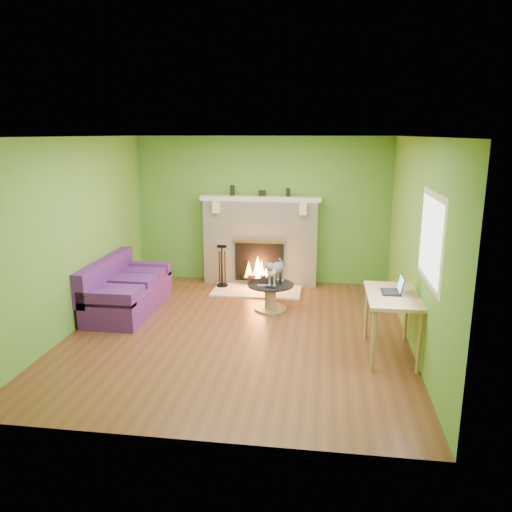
{
  "coord_description": "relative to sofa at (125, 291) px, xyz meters",
  "views": [
    {
      "loc": [
        1.11,
        -6.28,
        2.64
      ],
      "look_at": [
        0.18,
        0.4,
        0.98
      ],
      "focal_mm": 35.0,
      "sensor_mm": 36.0,
      "label": 1
    }
  ],
  "objects": [
    {
      "name": "floor",
      "position": [
        1.86,
        -0.63,
        -0.31
      ],
      "size": [
        5.0,
        5.0,
        0.0
      ],
      "primitive_type": "plane",
      "color": "brown",
      "rests_on": "ground"
    },
    {
      "name": "ceiling",
      "position": [
        1.86,
        -0.63,
        2.29
      ],
      "size": [
        5.0,
        5.0,
        0.0
      ],
      "primitive_type": "plane",
      "rotation": [
        3.14,
        0.0,
        0.0
      ],
      "color": "white",
      "rests_on": "wall_back"
    },
    {
      "name": "wall_back",
      "position": [
        1.86,
        1.87,
        0.99
      ],
      "size": [
        5.0,
        0.0,
        5.0
      ],
      "primitive_type": "plane",
      "rotation": [
        1.57,
        0.0,
        0.0
      ],
      "color": "#589932",
      "rests_on": "floor"
    },
    {
      "name": "wall_front",
      "position": [
        1.86,
        -3.13,
        0.99
      ],
      "size": [
        5.0,
        0.0,
        5.0
      ],
      "primitive_type": "plane",
      "rotation": [
        -1.57,
        0.0,
        0.0
      ],
      "color": "#589932",
      "rests_on": "floor"
    },
    {
      "name": "wall_left",
      "position": [
        -0.39,
        -0.63,
        0.99
      ],
      "size": [
        0.0,
        5.0,
        5.0
      ],
      "primitive_type": "plane",
      "rotation": [
        1.57,
        0.0,
        1.57
      ],
      "color": "#589932",
      "rests_on": "floor"
    },
    {
      "name": "wall_right",
      "position": [
        4.11,
        -0.63,
        0.99
      ],
      "size": [
        0.0,
        5.0,
        5.0
      ],
      "primitive_type": "plane",
      "rotation": [
        1.57,
        0.0,
        -1.57
      ],
      "color": "#589932",
      "rests_on": "floor"
    },
    {
      "name": "window_frame",
      "position": [
        4.1,
        -1.53,
        1.24
      ],
      "size": [
        0.0,
        1.2,
        1.2
      ],
      "primitive_type": "plane",
      "rotation": [
        1.57,
        0.0,
        -1.57
      ],
      "color": "silver",
      "rests_on": "wall_right"
    },
    {
      "name": "window_pane",
      "position": [
        4.09,
        -1.53,
        1.24
      ],
      "size": [
        0.0,
        1.06,
        1.06
      ],
      "primitive_type": "plane",
      "rotation": [
        1.57,
        0.0,
        -1.57
      ],
      "color": "white",
      "rests_on": "wall_right"
    },
    {
      "name": "fireplace",
      "position": [
        1.86,
        1.69,
        0.47
      ],
      "size": [
        2.1,
        0.46,
        1.58
      ],
      "color": "beige",
      "rests_on": "floor"
    },
    {
      "name": "hearth",
      "position": [
        1.86,
        1.17,
        -0.29
      ],
      "size": [
        1.5,
        0.75,
        0.03
      ],
      "primitive_type": "cube",
      "color": "beige",
      "rests_on": "floor"
    },
    {
      "name": "mantel",
      "position": [
        1.86,
        1.67,
        1.23
      ],
      "size": [
        2.1,
        0.28,
        0.08
      ],
      "primitive_type": "cube",
      "color": "beige",
      "rests_on": "fireplace"
    },
    {
      "name": "sofa",
      "position": [
        0.0,
        0.0,
        0.0
      ],
      "size": [
        0.85,
        1.77,
        0.79
      ],
      "color": "#43195F",
      "rests_on": "floor"
    },
    {
      "name": "coffee_table",
      "position": [
        2.19,
        0.35,
        -0.07
      ],
      "size": [
        0.71,
        0.71,
        0.4
      ],
      "color": "tan",
      "rests_on": "floor"
    },
    {
      "name": "desk",
      "position": [
        3.81,
        -1.08,
        0.38
      ],
      "size": [
        0.61,
        1.05,
        0.78
      ],
      "color": "tan",
      "rests_on": "floor"
    },
    {
      "name": "cat",
      "position": [
        2.27,
        0.4,
        0.29
      ],
      "size": [
        0.41,
        0.66,
        0.39
      ],
      "primitive_type": null,
      "rotation": [
        0.0,
        0.0,
        -0.32
      ],
      "color": "slate",
      "rests_on": "coffee_table"
    },
    {
      "name": "remote_silver",
      "position": [
        2.09,
        0.23,
        0.11
      ],
      "size": [
        0.17,
        0.06,
        0.02
      ],
      "primitive_type": "cube",
      "rotation": [
        0.0,
        0.0,
        -0.06
      ],
      "color": "gray",
      "rests_on": "coffee_table"
    },
    {
      "name": "remote_black",
      "position": [
        2.21,
        0.17,
        0.1
      ],
      "size": [
        0.17,
        0.09,
        0.02
      ],
      "primitive_type": "cube",
      "rotation": [
        0.0,
        0.0,
        -0.29
      ],
      "color": "black",
      "rests_on": "coffee_table"
    },
    {
      "name": "laptop",
      "position": [
        3.79,
        -1.03,
        0.58
      ],
      "size": [
        0.25,
        0.29,
        0.22
      ],
      "primitive_type": null,
      "rotation": [
        0.0,
        0.0,
        0.0
      ],
      "color": "black",
      "rests_on": "desk"
    },
    {
      "name": "fire_tools",
      "position": [
        1.23,
        1.32,
        0.09
      ],
      "size": [
        0.2,
        0.2,
        0.74
      ],
      "primitive_type": null,
      "color": "black",
      "rests_on": "hearth"
    },
    {
      "name": "mantel_vase_left",
      "position": [
        1.36,
        1.7,
        1.36
      ],
      "size": [
        0.08,
        0.08,
        0.18
      ],
      "primitive_type": "cylinder",
      "color": "black",
      "rests_on": "mantel"
    },
    {
      "name": "mantel_vase_right",
      "position": [
        2.34,
        1.7,
        1.34
      ],
      "size": [
        0.07,
        0.07,
        0.14
      ],
      "primitive_type": "cylinder",
      "color": "black",
      "rests_on": "mantel"
    },
    {
      "name": "mantel_box",
      "position": [
        1.88,
        1.7,
        1.32
      ],
      "size": [
        0.12,
        0.08,
        0.1
      ],
      "primitive_type": "cube",
      "color": "black",
      "rests_on": "mantel"
    }
  ]
}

